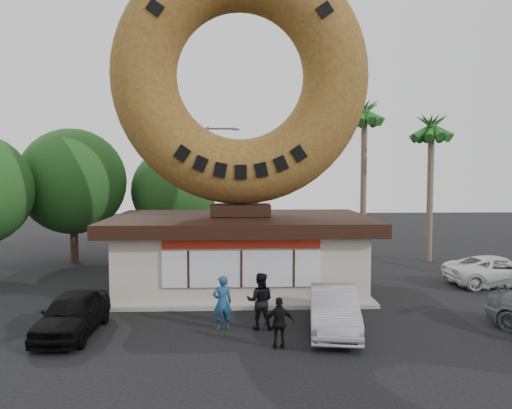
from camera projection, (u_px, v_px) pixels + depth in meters
The scene contains 14 objects.
ground at pixel (242, 334), 16.13m from camera, with size 90.00×90.00×0.00m, color black.
donut_shop at pixel (241, 250), 21.97m from camera, with size 11.20×7.20×3.80m.
giant_donut at pixel (240, 76), 21.46m from camera, with size 11.09×11.09×2.83m, color olive.
tree_west at pixel (73, 181), 28.38m from camera, with size 6.00×6.00×7.65m.
tree_mid at pixel (174, 191), 30.64m from camera, with size 5.20×5.20×6.63m.
palm_near at pixel (364, 118), 29.80m from camera, with size 2.60×2.60×9.75m.
palm_far at pixel (432, 132), 28.51m from camera, with size 2.60×2.60×8.75m.
street_lamp at pixel (210, 183), 31.69m from camera, with size 2.11×0.20×8.00m.
person_left at pixel (222, 303), 16.54m from camera, with size 0.66×0.43×1.82m, color navy.
person_center at pixel (260, 301), 16.60m from camera, with size 0.92×0.72×1.89m, color black.
person_right at pixel (280, 323), 14.76m from camera, with size 0.90×0.38×1.54m, color black.
car_black at pixel (72, 314), 16.03m from camera, with size 1.62×4.03×1.37m, color black.
car_silver at pixel (334, 310), 16.35m from camera, with size 1.52×4.35×1.43m, color #9A999E.
car_white at pixel (500, 271), 22.83m from camera, with size 2.23×4.84×1.34m, color silver.
Camera 1 is at (-0.19, -15.80, 5.31)m, focal length 35.00 mm.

